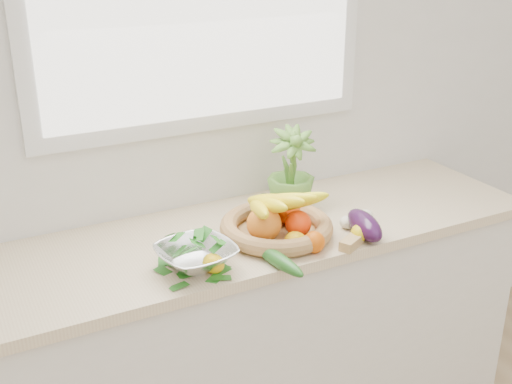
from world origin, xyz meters
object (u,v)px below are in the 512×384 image
fruit_basket (276,221)px  colander_with_spinach (196,251)px  eggplant (364,225)px  apple (272,218)px  cucumber (278,260)px  potted_herb (291,170)px

fruit_basket → colander_with_spinach: 0.35m
eggplant → fruit_basket: 0.31m
apple → cucumber: size_ratio=0.28×
eggplant → cucumber: eggplant is taller
apple → eggplant: size_ratio=0.33×
cucumber → potted_herb: potted_herb is taller
eggplant → apple: bearing=139.6°
apple → fruit_basket: fruit_basket is taller
fruit_basket → colander_with_spinach: bearing=-164.7°
cucumber → fruit_basket: (0.10, 0.19, 0.03)m
apple → cucumber: 0.29m
apple → cucumber: (-0.12, -0.26, -0.01)m
cucumber → potted_herb: 0.49m
apple → eggplant: 0.33m
cucumber → colander_with_spinach: size_ratio=0.94×
eggplant → colander_with_spinach: colander_with_spinach is taller
apple → colander_with_spinach: colander_with_spinach is taller
apple → potted_herb: size_ratio=0.22×
apple → potted_herb: 0.23m
cucumber → colander_with_spinach: bearing=156.6°
potted_herb → fruit_basket: size_ratio=0.63×
potted_herb → fruit_basket: bearing=-131.9°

